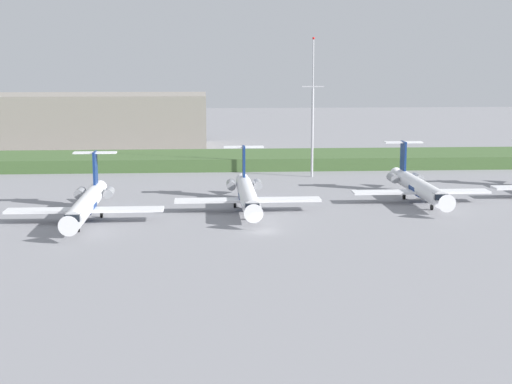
{
  "coord_description": "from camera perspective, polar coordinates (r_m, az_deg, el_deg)",
  "views": [
    {
      "loc": [
        -8.07,
        -104.8,
        23.38
      ],
      "look_at": [
        0.0,
        14.58,
        3.0
      ],
      "focal_mm": 54.43,
      "sensor_mm": 36.0,
      "label": 1
    }
  ],
  "objects": [
    {
      "name": "distant_hangar",
      "position": [
        214.99,
        -13.1,
        5.1
      ],
      "size": [
        70.0,
        28.64,
        14.38
      ],
      "primitive_type": "cube",
      "color": "gray",
      "rests_on": "ground"
    },
    {
      "name": "regional_jet_third",
      "position": [
        122.39,
        -0.65,
        -0.14
      ],
      "size": [
        22.81,
        31.0,
        9.0
      ],
      "color": "white",
      "rests_on": "ground"
    },
    {
      "name": "antenna_mast",
      "position": [
        156.53,
        4.18,
        5.29
      ],
      "size": [
        4.4,
        0.5,
        27.89
      ],
      "color": "#B2B2B7",
      "rests_on": "ground"
    },
    {
      "name": "grass_berm",
      "position": [
        173.76,
        -1.17,
        2.38
      ],
      "size": [
        320.0,
        20.0,
        2.72
      ],
      "primitive_type": "cube",
      "color": "#426033",
      "rests_on": "ground"
    },
    {
      "name": "ground_plane",
      "position": [
        137.05,
        -0.43,
        -0.16
      ],
      "size": [
        500.0,
        500.0,
        0.0
      ],
      "primitive_type": "plane",
      "color": "gray"
    },
    {
      "name": "regional_jet_fourth",
      "position": [
        132.74,
        11.84,
        0.42
      ],
      "size": [
        22.81,
        31.0,
        9.0
      ],
      "color": "white",
      "rests_on": "ground"
    },
    {
      "name": "regional_jet_second",
      "position": [
        117.0,
        -12.35,
        -0.82
      ],
      "size": [
        22.81,
        31.0,
        9.0
      ],
      "color": "white",
      "rests_on": "ground"
    }
  ]
}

